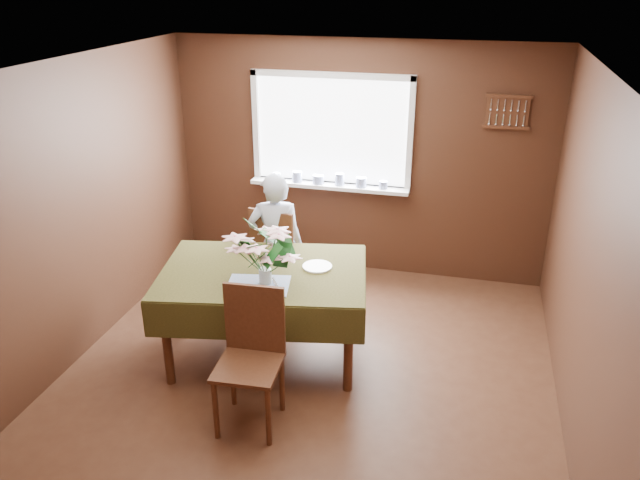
% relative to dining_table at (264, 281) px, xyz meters
% --- Properties ---
extents(floor, '(4.50, 4.50, 0.00)m').
position_rel_dining_table_xyz_m(floor, '(0.43, -0.32, -0.72)').
color(floor, '#462618').
rests_on(floor, ground).
extents(ceiling, '(4.50, 4.50, 0.00)m').
position_rel_dining_table_xyz_m(ceiling, '(0.43, -0.32, 1.78)').
color(ceiling, white).
rests_on(ceiling, wall_back).
extents(wall_back, '(4.00, 0.00, 4.00)m').
position_rel_dining_table_xyz_m(wall_back, '(0.43, 1.93, 0.53)').
color(wall_back, '#58321F').
rests_on(wall_back, floor).
extents(wall_front, '(4.00, 0.00, 4.00)m').
position_rel_dining_table_xyz_m(wall_front, '(0.43, -2.57, 0.53)').
color(wall_front, '#58321F').
rests_on(wall_front, floor).
extents(wall_left, '(0.00, 4.50, 4.50)m').
position_rel_dining_table_xyz_m(wall_left, '(-1.57, -0.32, 0.53)').
color(wall_left, '#58321F').
rests_on(wall_left, floor).
extents(wall_right, '(0.00, 4.50, 4.50)m').
position_rel_dining_table_xyz_m(wall_right, '(2.43, -0.32, 0.53)').
color(wall_right, '#58321F').
rests_on(wall_right, floor).
extents(window_assembly, '(1.72, 0.20, 1.22)m').
position_rel_dining_table_xyz_m(window_assembly, '(0.13, 1.87, 0.63)').
color(window_assembly, white).
rests_on(window_assembly, wall_back).
extents(spoon_rack, '(0.44, 0.05, 0.33)m').
position_rel_dining_table_xyz_m(spoon_rack, '(1.88, 1.89, 1.13)').
color(spoon_rack, '#532D1B').
rests_on(spoon_rack, wall_back).
extents(dining_table, '(1.88, 1.45, 0.83)m').
position_rel_dining_table_xyz_m(dining_table, '(0.00, 0.00, 0.00)').
color(dining_table, '#532D1B').
rests_on(dining_table, floor).
extents(chair_far, '(0.53, 0.53, 1.06)m').
position_rel_dining_table_xyz_m(chair_far, '(-0.15, 0.85, -0.15)').
color(chair_far, '#532D1B').
rests_on(chair_far, floor).
extents(chair_near, '(0.48, 0.48, 1.05)m').
position_rel_dining_table_xyz_m(chair_near, '(0.17, -0.80, -0.15)').
color(chair_near, '#532D1B').
rests_on(chair_near, floor).
extents(seated_woman, '(0.59, 0.47, 1.42)m').
position_rel_dining_table_xyz_m(seated_woman, '(-0.14, 0.77, -0.01)').
color(seated_woman, white).
rests_on(seated_woman, floor).
extents(flower_bouquet, '(0.51, 0.51, 0.44)m').
position_rel_dining_table_xyz_m(flower_bouquet, '(0.09, -0.21, 0.39)').
color(flower_bouquet, white).
rests_on(flower_bouquet, dining_table).
extents(side_plate, '(0.29, 0.29, 0.01)m').
position_rel_dining_table_xyz_m(side_plate, '(0.42, 0.17, 0.11)').
color(side_plate, white).
rests_on(side_plate, dining_table).
extents(table_knife, '(0.13, 0.20, 0.00)m').
position_rel_dining_table_xyz_m(table_knife, '(0.18, -0.22, 0.11)').
color(table_knife, silver).
rests_on(table_knife, dining_table).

